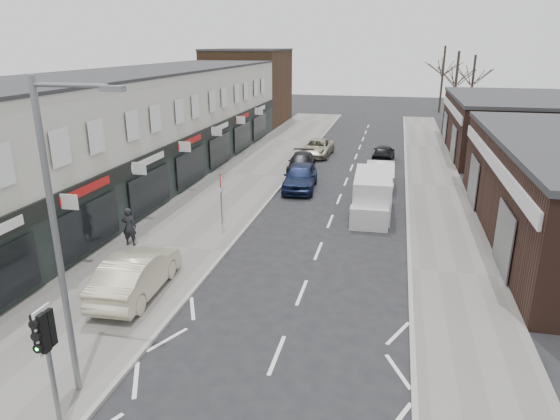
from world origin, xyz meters
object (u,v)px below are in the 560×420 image
Objects in this scene: traffic_light at (46,340)px; sedan_on_pavement at (136,274)px; parked_car_left_a at (300,177)px; warning_sign at (221,184)px; parked_car_right_b at (383,153)px; white_van at (372,195)px; pedestrian at (129,227)px; street_lamp at (61,229)px; parked_car_right_a at (380,172)px; parked_car_left_b at (301,163)px; parked_car_left_c at (317,148)px.

sedan_on_pavement is (-1.36, 6.40, -1.52)m from traffic_light.
sedan_on_pavement is 0.98× the size of parked_car_left_a.
parked_car_right_b is (7.36, 16.65, -1.53)m from warning_sign.
white_van is 12.64m from pedestrian.
street_lamp reaches higher than sedan_on_pavement.
traffic_light is 0.62× the size of parked_car_right_a.
street_lamp reaches higher than parked_car_left_a.
parked_car_left_a is at bearing 85.36° from traffic_light.
warning_sign is 0.68× the size of parked_car_right_b.
street_lamp is 1.78× the size of parked_car_left_b.
parked_car_left_a is at bearing -123.02° from pedestrian.
pedestrian is 21.67m from parked_car_left_c.
parked_car_left_a is at bearing -86.15° from parked_car_left_b.
white_van reaches higher than sedan_on_pavement.
traffic_light is 0.65× the size of parked_car_left_a.
parked_car_left_c is at bearing -57.08° from parked_car_right_a.
warning_sign is (-0.76, 14.02, -0.21)m from traffic_light.
sedan_on_pavement reaches higher than parked_car_left_c.
traffic_light reaches higher than white_van.
warning_sign reaches higher than pedestrian.
sedan_on_pavement is at bearing 75.06° from parked_car_right_b.
sedan_on_pavement is at bearing -93.64° from parked_car_left_c.
white_van is at bearing 68.55° from street_lamp.
parked_car_right_a reaches higher than parked_car_left_b.
parked_car_left_b is at bearing -23.04° from parked_car_right_a.
sedan_on_pavement is (-0.61, -7.61, -1.30)m from warning_sign.
parked_car_left_c is (2.02, 17.54, -1.54)m from warning_sign.
parked_car_left_c is 5.41m from parked_car_right_b.
parked_car_left_b is at bearing 87.80° from traffic_light.
white_van is at bearing 86.48° from parked_car_right_a.
warning_sign reaches higher than parked_car_left_b.
street_lamp is 23.86m from parked_car_right_a.
sedan_on_pavement is at bearing -102.62° from parked_car_left_b.
parked_car_right_b is at bearing 87.26° from white_van.
white_van is 1.16× the size of parked_car_left_c.
parked_car_left_a is (-4.65, 3.73, -0.19)m from white_van.
sedan_on_pavement reaches higher than parked_car_left_a.
parked_car_right_a is at bearing 93.23° from parked_car_right_b.
warning_sign is 17.72m from parked_car_left_c.
street_lamp reaches higher than white_van.
parked_car_left_a reaches higher than parked_car_left_b.
parked_car_left_b is (1.13, 24.77, -3.97)m from street_lamp.
street_lamp is 1.70× the size of sedan_on_pavement.
parked_car_left_b is 0.94× the size of parked_car_left_c.
street_lamp reaches higher than parked_car_right_b.
parked_car_left_b is (-0.75, 4.44, -0.16)m from parked_car_left_a.
pedestrian is at bearing 65.69° from parked_car_right_b.
traffic_light is 1.76× the size of pedestrian.
parked_car_right_a is (6.73, 22.58, -3.80)m from street_lamp.
sedan_on_pavement is at bearing 63.79° from parked_car_right_a.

